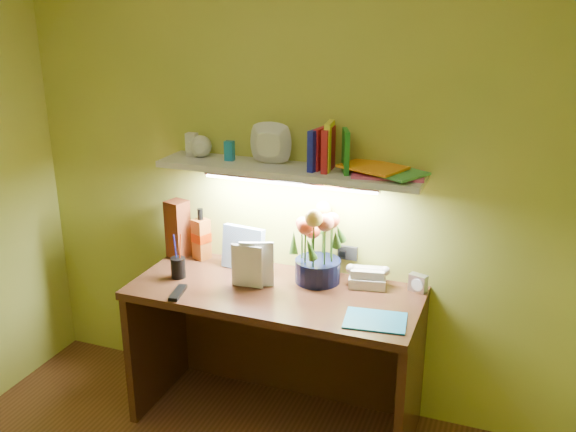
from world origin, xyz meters
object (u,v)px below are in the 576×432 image
object	(u,v)px
telephone	(368,275)
desk_clock	(418,283)
flower_bouquet	(318,244)
whisky_bottle	(201,234)
desk	(275,357)

from	to	relation	value
telephone	desk_clock	xyz separation A→B (m)	(0.24, 0.02, -0.01)
flower_bouquet	desk_clock	bearing A→B (deg)	7.03
flower_bouquet	telephone	world-z (taller)	flower_bouquet
telephone	flower_bouquet	bearing A→B (deg)	177.34
telephone	whisky_bottle	xyz separation A→B (m)	(-0.92, 0.02, 0.09)
desk	whisky_bottle	xyz separation A→B (m)	(-0.51, 0.22, 0.52)
telephone	whisky_bottle	distance (m)	0.92
telephone	whisky_bottle	world-z (taller)	whisky_bottle
desk_clock	whisky_bottle	distance (m)	1.16
desk	whisky_bottle	distance (m)	0.76
flower_bouquet	desk_clock	world-z (taller)	flower_bouquet
flower_bouquet	telephone	bearing A→B (deg)	8.32
desk	flower_bouquet	bearing A→B (deg)	45.55
telephone	desk_clock	world-z (taller)	telephone
desk_clock	telephone	bearing A→B (deg)	-156.67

